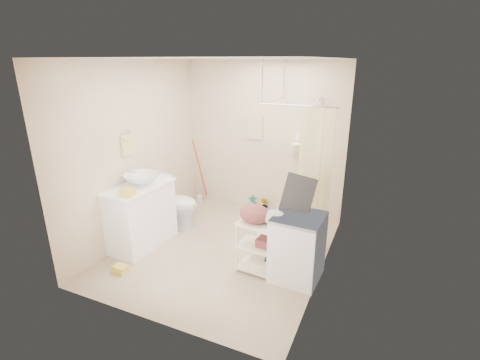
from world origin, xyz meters
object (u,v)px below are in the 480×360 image
(vanity, at_px, (140,215))
(toilet, at_px, (176,203))
(washing_machine, at_px, (298,247))
(laundry_rack, at_px, (262,243))

(vanity, relative_size, toilet, 1.30)
(vanity, distance_m, washing_machine, 2.30)
(laundry_rack, bearing_deg, toilet, 163.66)
(laundry_rack, bearing_deg, vanity, -173.69)
(vanity, distance_m, laundry_rack, 1.86)
(washing_machine, xyz_separation_m, laundry_rack, (-0.44, -0.07, -0.01))
(washing_machine, bearing_deg, laundry_rack, -168.72)
(toilet, height_order, washing_machine, washing_machine)
(vanity, relative_size, laundry_rack, 1.27)
(toilet, relative_size, laundry_rack, 0.98)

